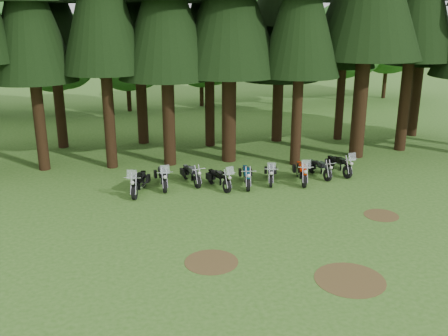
{
  "coord_description": "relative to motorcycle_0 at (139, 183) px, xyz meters",
  "views": [
    {
      "loc": [
        -5.59,
        -16.62,
        7.93
      ],
      "look_at": [
        -1.12,
        5.0,
        1.0
      ],
      "focal_mm": 40.0,
      "sensor_mm": 36.0,
      "label": 1
    }
  ],
  "objects": [
    {
      "name": "motorcycle_2",
      "position": [
        2.53,
        0.87,
        -0.06
      ],
      "size": [
        0.64,
        2.06,
        0.85
      ],
      "rotation": [
        0.0,
        0.0,
        0.25
      ],
      "color": "black",
      "rests_on": "ground"
    },
    {
      "name": "motorcycle_5",
      "position": [
        6.32,
        0.24,
        -0.06
      ],
      "size": [
        0.79,
        2.04,
        1.29
      ],
      "rotation": [
        0.0,
        0.0,
        -0.27
      ],
      "color": "black",
      "rests_on": "ground"
    },
    {
      "name": "decid_6",
      "position": [
        19.91,
        21.87,
        4.71
      ],
      "size": [
        7.06,
        6.86,
        8.82
      ],
      "color": "#301E10",
      "rests_on": "ground"
    },
    {
      "name": "decid_3",
      "position": [
        0.34,
        20.0,
        4.02
      ],
      "size": [
        6.12,
        5.95,
        7.65
      ],
      "color": "#301E10",
      "rests_on": "ground"
    },
    {
      "name": "motorcycle_3",
      "position": [
        3.71,
        -0.08,
        -0.05
      ],
      "size": [
        0.91,
        2.07,
        1.32
      ],
      "rotation": [
        0.0,
        0.0,
        0.32
      ],
      "color": "black",
      "rests_on": "ground"
    },
    {
      "name": "decid_2",
      "position": [
        -5.38,
        19.64,
        4.47
      ],
      "size": [
        6.72,
        6.53,
        8.4
      ],
      "color": "#301E10",
      "rests_on": "ground"
    },
    {
      "name": "motorcycle_4",
      "position": [
        5.05,
        0.04,
        -0.04
      ],
      "size": [
        0.46,
        2.16,
        0.88
      ],
      "rotation": [
        0.0,
        0.0,
        -0.15
      ],
      "color": "black",
      "rests_on": "ground"
    },
    {
      "name": "motorcycle_6",
      "position": [
        7.8,
        -0.02,
        -0.0
      ],
      "size": [
        0.71,
        2.3,
        1.45
      ],
      "rotation": [
        0.0,
        0.0,
        -0.19
      ],
      "color": "black",
      "rests_on": "ground"
    },
    {
      "name": "ground",
      "position": [
        5.05,
        -5.13,
        -0.49
      ],
      "size": [
        120.0,
        120.0,
        0.0
      ],
      "primitive_type": "plane",
      "color": "#30611A",
      "rests_on": "ground"
    },
    {
      "name": "decid_5",
      "position": [
        13.35,
        20.58,
        5.74
      ],
      "size": [
        8.45,
        8.21,
        10.56
      ],
      "color": "#301E10",
      "rests_on": "ground"
    },
    {
      "name": "dirt_patch_2",
      "position": [
        6.05,
        -9.13,
        -0.48
      ],
      "size": [
        2.2,
        2.2,
        0.01
      ],
      "primitive_type": "cylinder",
      "color": "#4C3D1E",
      "rests_on": "ground"
    },
    {
      "name": "motorcycle_8",
      "position": [
        10.11,
        0.8,
        -0.02
      ],
      "size": [
        0.65,
        2.22,
        1.39
      ],
      "rotation": [
        0.0,
        0.0,
        0.18
      ],
      "color": "black",
      "rests_on": "ground"
    },
    {
      "name": "decid_4",
      "position": [
        6.63,
        21.19,
        3.88
      ],
      "size": [
        5.93,
        5.76,
        7.41
      ],
      "color": "#301E10",
      "rests_on": "ground"
    },
    {
      "name": "motorcycle_0",
      "position": [
        0.0,
        0.0,
        0.0
      ],
      "size": [
        0.93,
        2.3,
        1.46
      ],
      "rotation": [
        0.0,
        0.0,
        -0.29
      ],
      "color": "black",
      "rests_on": "ground"
    },
    {
      "name": "pine_back_4",
      "position": [
        9.09,
        8.11,
        7.76
      ],
      "size": [
        4.94,
        4.94,
        13.78
      ],
      "color": "#301E10",
      "rests_on": "ground"
    },
    {
      "name": "motorcycle_7",
      "position": [
        8.97,
        0.56,
        -0.08
      ],
      "size": [
        0.51,
        1.97,
        0.81
      ],
      "rotation": [
        0.0,
        0.0,
        0.19
      ],
      "color": "black",
      "rests_on": "ground"
    },
    {
      "name": "dirt_patch_1",
      "position": [
        9.55,
        -4.63,
        -0.48
      ],
      "size": [
        1.4,
        1.4,
        0.01
      ],
      "primitive_type": "cylinder",
      "color": "#4C3D1E",
      "rests_on": "ground"
    },
    {
      "name": "decid_7",
      "position": [
        24.52,
        21.69,
        5.74
      ],
      "size": [
        8.44,
        8.2,
        10.55
      ],
      "color": "#301E10",
      "rests_on": "ground"
    },
    {
      "name": "motorcycle_1",
      "position": [
        1.12,
        0.59,
        -0.02
      ],
      "size": [
        0.42,
        2.24,
        1.41
      ],
      "rotation": [
        0.0,
        0.0,
        0.04
      ],
      "color": "black",
      "rests_on": "ground"
    },
    {
      "name": "dirt_patch_0",
      "position": [
        2.05,
        -7.13,
        -0.48
      ],
      "size": [
        1.8,
        1.8,
        0.01
      ],
      "primitive_type": "cylinder",
      "color": "#4C3D1E",
      "rests_on": "ground"
    }
  ]
}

